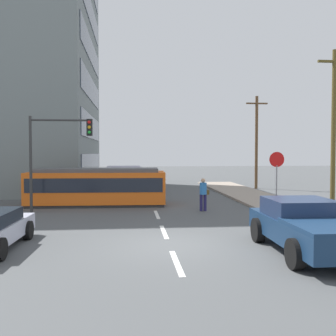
{
  "coord_description": "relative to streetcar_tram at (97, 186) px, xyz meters",
  "views": [
    {
      "loc": [
        -1.21,
        -12.03,
        2.98
      ],
      "look_at": [
        0.71,
        7.78,
        2.17
      ],
      "focal_mm": 40.43,
      "sensor_mm": 36.0,
      "label": 1
    }
  ],
  "objects": [
    {
      "name": "streetcar_tram",
      "position": [
        0.0,
        0.0,
        0.0
      ],
      "size": [
        7.72,
        2.78,
        2.09
      ],
      "color": "orange",
      "rests_on": "ground"
    },
    {
      "name": "lane_stripe_4",
      "position": [
        3.15,
        12.0,
        -1.08
      ],
      "size": [
        0.16,
        2.4,
        0.01
      ],
      "primitive_type": "cube",
      "color": "silver",
      "rests_on": "ground"
    },
    {
      "name": "lane_stripe_3",
      "position": [
        3.15,
        6.0,
        -1.08
      ],
      "size": [
        0.16,
        2.4,
        0.01
      ],
      "primitive_type": "cube",
      "color": "silver",
      "rests_on": "ground"
    },
    {
      "name": "sidewalk_curb_right",
      "position": [
        9.95,
        -3.63,
        -1.01
      ],
      "size": [
        3.2,
        36.0,
        0.14
      ],
      "primitive_type": "cube",
      "color": "gray",
      "rests_on": "ground"
    },
    {
      "name": "stop_sign",
      "position": [
        9.2,
        -3.37,
        1.11
      ],
      "size": [
        0.76,
        0.07,
        2.88
      ],
      "color": "gray",
      "rests_on": "sidewalk_curb_right"
    },
    {
      "name": "traffic_light_mast",
      "position": [
        -1.78,
        -2.34,
        2.31
      ],
      "size": [
        3.1,
        0.33,
        4.8
      ],
      "color": "#333333",
      "rests_on": "ground"
    },
    {
      "name": "lane_stripe_0",
      "position": [
        3.15,
        -11.63,
        -1.08
      ],
      "size": [
        0.16,
        2.4,
        0.01
      ],
      "primitive_type": "cube",
      "color": "silver",
      "rests_on": "ground"
    },
    {
      "name": "pickup_truck_parked",
      "position": [
        7.12,
        -10.97,
        -0.28
      ],
      "size": [
        2.35,
        5.03,
        1.55
      ],
      "color": "navy",
      "rests_on": "ground"
    },
    {
      "name": "utility_pole_near",
      "position": [
        12.36,
        -3.0,
        3.23
      ],
      "size": [
        1.8,
        0.24,
        8.25
      ],
      "color": "brown",
      "rests_on": "ground"
    },
    {
      "name": "ground_plane",
      "position": [
        3.15,
        0.37,
        -1.08
      ],
      "size": [
        120.0,
        120.0,
        0.0
      ],
      "primitive_type": "plane",
      "color": "#4C4F51"
    },
    {
      "name": "city_bus",
      "position": [
        1.41,
        5.82,
        0.03
      ],
      "size": [
        2.65,
        5.76,
        1.93
      ],
      "color": "#ACA7BE",
      "rests_on": "ground"
    },
    {
      "name": "lane_stripe_1",
      "position": [
        3.15,
        -7.63,
        -1.08
      ],
      "size": [
        0.16,
        2.4,
        0.01
      ],
      "primitive_type": "cube",
      "color": "silver",
      "rests_on": "ground"
    },
    {
      "name": "utility_pole_mid",
      "position": [
        12.25,
        8.77,
        2.91
      ],
      "size": [
        1.8,
        0.24,
        7.63
      ],
      "color": "brown",
      "rests_on": "ground"
    },
    {
      "name": "pedestrian_crossing",
      "position": [
        5.6,
        -2.7,
        -0.14
      ],
      "size": [
        0.51,
        0.36,
        1.67
      ],
      "color": "#221F50",
      "rests_on": "ground"
    },
    {
      "name": "lane_stripe_2",
      "position": [
        3.15,
        -3.63,
        -1.08
      ],
      "size": [
        0.16,
        2.4,
        0.01
      ],
      "primitive_type": "cube",
      "color": "silver",
      "rests_on": "ground"
    }
  ]
}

